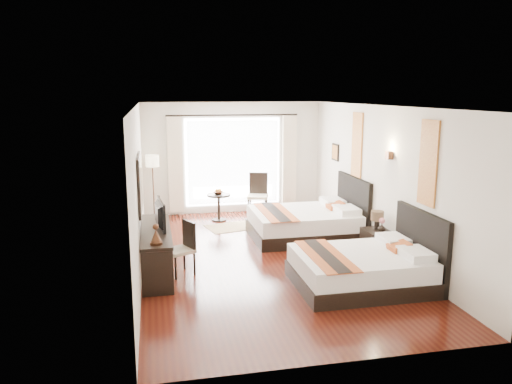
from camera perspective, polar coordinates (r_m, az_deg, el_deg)
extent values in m
cube|color=#39100A|center=(9.39, 1.10, -7.57)|extent=(4.50, 7.50, 0.01)
cube|color=white|center=(8.88, 1.17, 9.74)|extent=(4.50, 7.50, 0.02)
cube|color=silver|center=(9.78, 14.07, 1.35)|extent=(0.01, 7.50, 2.80)
cube|color=silver|center=(8.81, -13.24, 0.32)|extent=(0.01, 7.50, 2.80)
cube|color=silver|center=(12.66, -2.67, 3.91)|extent=(4.50, 0.01, 2.80)
cube|color=silver|center=(5.55, 9.89, -6.05)|extent=(4.50, 0.01, 2.80)
cube|color=white|center=(12.66, -2.66, 3.45)|extent=(2.40, 0.02, 2.20)
cube|color=white|center=(12.60, -2.62, 3.42)|extent=(2.30, 0.02, 2.10)
cube|color=beige|center=(12.42, -9.21, 3.07)|extent=(0.35, 0.14, 2.35)
cube|color=beige|center=(12.88, 3.81, 3.48)|extent=(0.35, 0.14, 2.35)
cube|color=#963415|center=(8.26, 19.08, 3.14)|extent=(0.03, 0.50, 1.35)
cube|color=#963415|center=(10.73, 11.47, 5.30)|extent=(0.03, 0.50, 1.35)
cube|color=#402517|center=(9.33, 14.97, 4.07)|extent=(0.10, 0.14, 0.14)
cube|color=black|center=(8.49, -13.16, 0.94)|extent=(0.04, 1.25, 0.95)
cube|color=white|center=(8.49, -12.99, 0.95)|extent=(0.01, 1.12, 0.82)
cube|color=black|center=(8.23, 11.67, -9.67)|extent=(2.02, 1.58, 0.25)
cube|color=white|center=(8.13, 11.75, -7.89)|extent=(1.96, 1.54, 0.30)
cube|color=black|center=(8.54, 18.32, -5.92)|extent=(0.08, 1.58, 1.18)
cube|color=#A6441A|center=(7.88, 7.98, -7.19)|extent=(0.54, 1.64, 0.02)
cube|color=black|center=(10.68, 5.37, -4.49)|extent=(2.17, 1.69, 0.26)
cube|color=white|center=(10.61, 5.40, -2.98)|extent=(2.11, 1.65, 0.32)
cube|color=black|center=(10.94, 11.05, -1.57)|extent=(0.08, 1.69, 1.27)
cube|color=#A6441A|center=(10.40, 2.21, -2.28)|extent=(0.58, 1.75, 0.02)
cube|color=black|center=(9.60, 13.60, -5.77)|extent=(0.45, 0.55, 0.53)
cylinder|color=black|center=(9.57, 13.65, -3.75)|extent=(0.10, 0.10, 0.20)
cylinder|color=#3D2C1D|center=(9.52, 13.70, -2.65)|extent=(0.24, 0.24, 0.18)
imported|color=black|center=(9.44, 14.17, -4.15)|extent=(0.19, 0.19, 0.15)
cube|color=black|center=(8.77, -11.30, -6.55)|extent=(0.50, 2.20, 0.76)
imported|color=black|center=(8.65, -11.33, -2.53)|extent=(0.19, 0.85, 0.49)
cube|color=beige|center=(8.55, -8.71, -6.63)|extent=(0.56, 0.56, 0.06)
cube|color=black|center=(8.56, -7.65, -4.81)|extent=(0.21, 0.38, 0.47)
cylinder|color=black|center=(12.40, -11.51, -2.99)|extent=(0.24, 0.24, 0.03)
cylinder|color=#402517|center=(12.25, -11.63, 0.08)|extent=(0.03, 0.03, 1.34)
cylinder|color=#FFF3C7|center=(12.13, -11.77, 3.52)|extent=(0.32, 0.32, 0.28)
cylinder|color=black|center=(11.99, -4.27, -1.76)|extent=(0.56, 0.56, 0.65)
imported|color=#4D2D1B|center=(11.93, -4.33, -0.09)|extent=(0.31, 0.31, 0.06)
cube|color=beige|center=(12.38, 0.19, -0.51)|extent=(0.62, 0.62, 0.07)
cube|color=black|center=(12.54, 0.28, 1.02)|extent=(0.46, 0.19, 0.55)
cube|color=tan|center=(11.47, -2.61, -4.00)|extent=(1.32, 1.04, 0.01)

